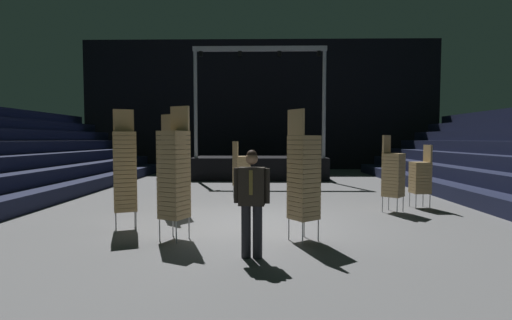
# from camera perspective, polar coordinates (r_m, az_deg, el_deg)

# --- Properties ---
(ground_plane) EXTENTS (22.00, 30.00, 0.10)m
(ground_plane) POSITION_cam_1_polar(r_m,az_deg,el_deg) (8.52, 0.11, -9.76)
(ground_plane) COLOR slate
(arena_end_wall) EXTENTS (22.00, 0.30, 8.00)m
(arena_end_wall) POSITION_cam_1_polar(r_m,az_deg,el_deg) (23.40, 0.69, 8.42)
(arena_end_wall) COLOR black
(arena_end_wall) RESTS_ON ground_plane
(stage_riser) EXTENTS (6.22, 3.30, 5.96)m
(stage_riser) POSITION_cam_1_polar(r_m,az_deg,el_deg) (18.09, 0.59, -0.79)
(stage_riser) COLOR black
(stage_riser) RESTS_ON ground_plane
(man_with_tie) EXTENTS (0.57, 0.27, 1.69)m
(man_with_tie) POSITION_cam_1_polar(r_m,az_deg,el_deg) (5.81, -0.66, -5.74)
(man_with_tie) COLOR black
(man_with_tie) RESTS_ON ground_plane
(chair_stack_front_left) EXTENTS (0.46, 0.46, 1.71)m
(chair_stack_front_left) POSITION_cam_1_polar(r_m,az_deg,el_deg) (11.01, 23.86, -2.30)
(chair_stack_front_left) COLOR #B2B5BA
(chair_stack_front_left) RESTS_ON ground_plane
(chair_stack_front_right) EXTENTS (0.62, 0.62, 2.48)m
(chair_stack_front_right) POSITION_cam_1_polar(r_m,az_deg,el_deg) (9.68, -12.49, -0.58)
(chair_stack_front_right) COLOR #B2B5BA
(chair_stack_front_right) RESTS_ON ground_plane
(chair_stack_mid_left) EXTENTS (0.59, 0.59, 2.48)m
(chair_stack_mid_left) POSITION_cam_1_polar(r_m,az_deg,el_deg) (7.02, -12.42, -1.97)
(chair_stack_mid_left) COLOR #B2B5BA
(chair_stack_mid_left) RESTS_ON ground_plane
(chair_stack_mid_right) EXTENTS (0.62, 0.62, 1.96)m
(chair_stack_mid_right) POSITION_cam_1_polar(r_m,az_deg,el_deg) (10.10, 20.22, -1.98)
(chair_stack_mid_right) COLOR #B2B5BA
(chair_stack_mid_right) RESTS_ON ground_plane
(chair_stack_mid_centre) EXTENTS (0.58, 0.58, 1.79)m
(chair_stack_mid_centre) POSITION_cam_1_polar(r_m,az_deg,el_deg) (11.63, -2.31, -1.55)
(chair_stack_mid_centre) COLOR #B2B5BA
(chair_stack_mid_centre) RESTS_ON ground_plane
(chair_stack_rear_left) EXTENTS (0.55, 0.55, 1.71)m
(chair_stack_rear_left) POSITION_cam_1_polar(r_m,az_deg,el_deg) (11.55, -13.70, -1.87)
(chair_stack_rear_left) COLOR #B2B5BA
(chair_stack_rear_left) RESTS_ON ground_plane
(chair_stack_rear_right) EXTENTS (0.57, 0.57, 2.48)m
(chair_stack_rear_right) POSITION_cam_1_polar(r_m,az_deg,el_deg) (8.03, -19.43, -1.44)
(chair_stack_rear_right) COLOR #B2B5BA
(chair_stack_rear_right) RESTS_ON ground_plane
(chair_stack_rear_centre) EXTENTS (0.61, 0.61, 2.39)m
(chair_stack_rear_centre) POSITION_cam_1_polar(r_m,az_deg,el_deg) (6.83, 7.28, -2.42)
(chair_stack_rear_centre) COLOR #B2B5BA
(chair_stack_rear_centre) RESTS_ON ground_plane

